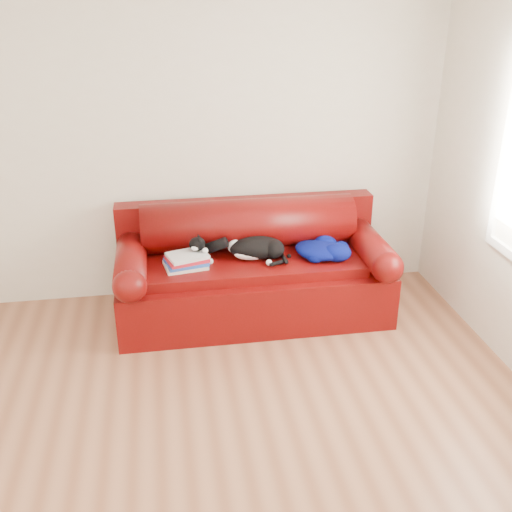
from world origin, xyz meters
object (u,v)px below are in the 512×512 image
at_px(cat, 256,249).
at_px(blanket, 322,249).
at_px(sofa_base, 253,287).
at_px(book_stack, 186,261).

bearing_deg(cat, blanket, 18.14).
xyz_separation_m(sofa_base, blanket, (0.53, -0.08, 0.32)).
bearing_deg(cat, sofa_base, 136.64).
height_order(book_stack, blanket, blanket).
relative_size(book_stack, cat, 0.60).
relative_size(sofa_base, book_stack, 6.15).
bearing_deg(book_stack, sofa_base, 10.28).
xyz_separation_m(sofa_base, cat, (0.02, -0.04, 0.35)).
bearing_deg(book_stack, blanket, 0.89).
bearing_deg(sofa_base, book_stack, -169.72).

